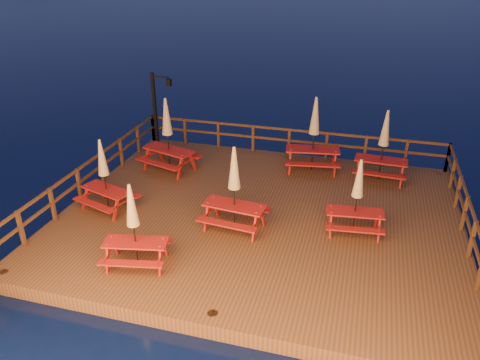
{
  "coord_description": "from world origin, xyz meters",
  "views": [
    {
      "loc": [
        2.79,
        -12.24,
        7.71
      ],
      "look_at": [
        -0.82,
        0.6,
        1.17
      ],
      "focal_mm": 35.0,
      "sensor_mm": 36.0,
      "label": 1
    }
  ],
  "objects_px": {
    "picnic_table_0": "(234,187)",
    "picnic_table_2": "(104,174)",
    "lamp_post": "(158,102)",
    "picnic_table_1": "(168,134)"
  },
  "relations": [
    {
      "from": "lamp_post",
      "to": "picnic_table_2",
      "type": "relative_size",
      "value": 1.28
    },
    {
      "from": "picnic_table_0",
      "to": "picnic_table_2",
      "type": "bearing_deg",
      "value": -173.87
    },
    {
      "from": "lamp_post",
      "to": "picnic_table_2",
      "type": "xyz_separation_m",
      "value": [
        0.72,
        -5.55,
        -0.58
      ]
    },
    {
      "from": "picnic_table_1",
      "to": "picnic_table_2",
      "type": "xyz_separation_m",
      "value": [
        -0.68,
        -3.25,
        -0.2
      ]
    },
    {
      "from": "picnic_table_0",
      "to": "picnic_table_2",
      "type": "xyz_separation_m",
      "value": [
        -4.13,
        -0.0,
        -0.11
      ]
    },
    {
      "from": "picnic_table_1",
      "to": "picnic_table_2",
      "type": "bearing_deg",
      "value": -84.68
    },
    {
      "from": "picnic_table_0",
      "to": "picnic_table_1",
      "type": "height_order",
      "value": "picnic_table_1"
    },
    {
      "from": "lamp_post",
      "to": "picnic_table_0",
      "type": "distance_m",
      "value": 7.38
    },
    {
      "from": "picnic_table_2",
      "to": "lamp_post",
      "type": "bearing_deg",
      "value": 115.0
    },
    {
      "from": "picnic_table_1",
      "to": "picnic_table_2",
      "type": "relative_size",
      "value": 1.17
    }
  ]
}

